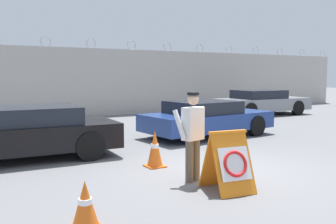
% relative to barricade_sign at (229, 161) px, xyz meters
% --- Properties ---
extents(ground_plane, '(90.00, 90.00, 0.00)m').
position_rel_barricade_sign_xyz_m(ground_plane, '(0.78, 1.15, -0.52)').
color(ground_plane, slate).
extents(perimeter_wall, '(36.00, 0.30, 3.66)m').
position_rel_barricade_sign_xyz_m(perimeter_wall, '(0.78, 12.30, 1.09)').
color(perimeter_wall, '#ADA8A0').
rests_on(perimeter_wall, ground_plane).
extents(barricade_sign, '(0.78, 0.89, 1.04)m').
position_rel_barricade_sign_xyz_m(barricade_sign, '(0.00, 0.00, 0.00)').
color(barricade_sign, orange).
rests_on(barricade_sign, ground_plane).
extents(security_guard, '(0.65, 0.36, 1.66)m').
position_rel_barricade_sign_xyz_m(security_guard, '(-0.20, 0.81, 0.40)').
color(security_guard, '#514C42').
rests_on(security_guard, ground_plane).
extents(traffic_cone_near, '(0.39, 0.39, 0.79)m').
position_rel_barricade_sign_xyz_m(traffic_cone_near, '(-0.29, 2.13, -0.12)').
color(traffic_cone_near, orange).
rests_on(traffic_cone_near, ground_plane).
extents(traffic_cone_mid, '(0.42, 0.42, 0.64)m').
position_rel_barricade_sign_xyz_m(traffic_cone_mid, '(-2.62, -0.31, -0.20)').
color(traffic_cone_mid, orange).
rests_on(traffic_cone_mid, ground_plane).
extents(parked_car_front_coupe, '(4.38, 2.20, 1.24)m').
position_rel_barricade_sign_xyz_m(parked_car_front_coupe, '(-2.54, 4.36, 0.12)').
color(parked_car_front_coupe, black).
rests_on(parked_car_front_coupe, ground_plane).
extents(parked_car_rear_sedan, '(4.39, 2.25, 1.15)m').
position_rel_barricade_sign_xyz_m(parked_car_rear_sedan, '(3.05, 4.82, 0.07)').
color(parked_car_rear_sedan, black).
rests_on(parked_car_rear_sedan, ground_plane).
extents(parked_car_far_side, '(4.86, 2.08, 1.23)m').
position_rel_barricade_sign_xyz_m(parked_car_far_side, '(9.14, 8.58, 0.12)').
color(parked_car_far_side, black).
rests_on(parked_car_far_side, ground_plane).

